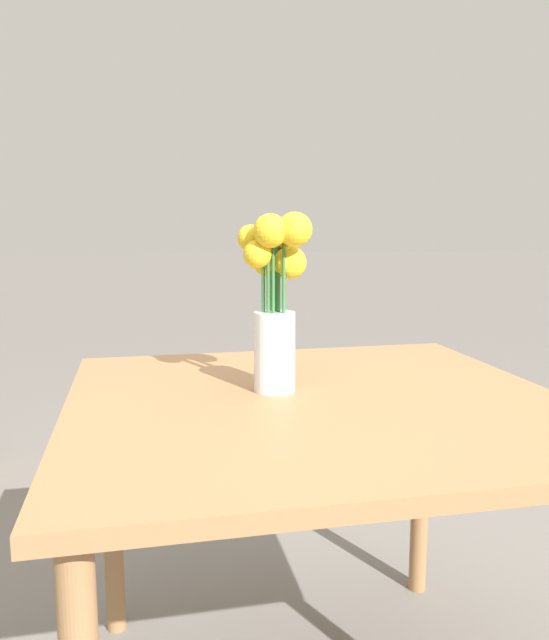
% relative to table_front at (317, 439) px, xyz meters
% --- Properties ---
extents(table_front, '(0.99, 0.94, 0.73)m').
position_rel_table_front_xyz_m(table_front, '(0.00, 0.00, 0.00)').
color(table_front, '#9E7047').
rests_on(table_front, ground_plane).
extents(flower_vase, '(0.14, 0.15, 0.37)m').
position_rel_table_front_xyz_m(flower_vase, '(-0.07, 0.07, 0.28)').
color(flower_vase, silver).
rests_on(flower_vase, table_front).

